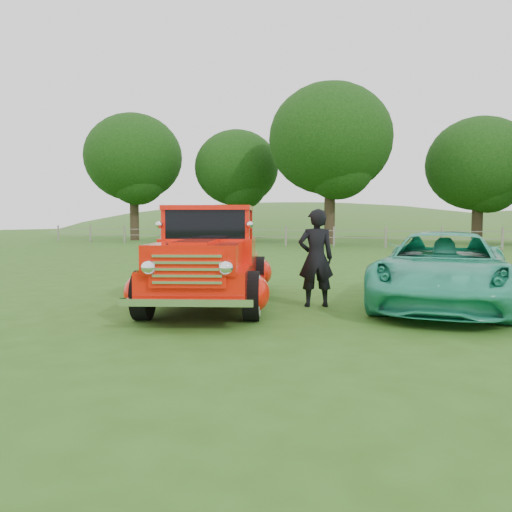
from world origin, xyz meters
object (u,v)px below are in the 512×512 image
at_px(tree_mid_west, 237,168).
at_px(red_pickup, 210,260).
at_px(tree_near_east, 479,164).
at_px(man, 316,258).
at_px(teal_sedan, 443,269).
at_px(tree_near_west, 330,139).
at_px(tree_far_west, 133,158).

distance_m(tree_mid_west, red_pickup, 29.86).
distance_m(tree_near_east, man, 28.23).
bearing_deg(man, tree_mid_west, -89.27).
relative_size(red_pickup, teal_sedan, 1.11).
bearing_deg(tree_near_west, man, -77.01).
height_order(tree_near_east, teal_sedan, tree_near_east).
height_order(tree_mid_west, red_pickup, tree_mid_west).
bearing_deg(tree_mid_west, tree_near_east, 3.37).
bearing_deg(tree_mid_west, tree_far_west, -165.96).
bearing_deg(man, red_pickup, -12.89).
relative_size(tree_far_west, red_pickup, 1.88).
bearing_deg(tree_near_east, man, -97.29).
bearing_deg(tree_near_west, teal_sedan, -71.69).
distance_m(red_pickup, teal_sedan, 4.16).
height_order(tree_mid_west, tree_near_west, tree_near_west).
relative_size(red_pickup, man, 3.07).
distance_m(tree_far_west, red_pickup, 32.35).
height_order(tree_mid_west, man, tree_mid_west).
relative_size(tree_far_west, tree_near_west, 0.95).
xyz_separation_m(teal_sedan, man, (-2.08, -0.87, 0.20)).
bearing_deg(man, tree_far_west, -75.03).
relative_size(tree_near_east, man, 4.84).
bearing_deg(tree_far_west, red_pickup, -52.02).
bearing_deg(tree_mid_west, man, -63.22).
bearing_deg(tree_near_west, tree_near_east, 23.96).
distance_m(teal_sedan, man, 2.27).
xyz_separation_m(tree_near_west, red_pickup, (3.60, -24.10, -6.00)).
bearing_deg(tree_near_west, tree_mid_west, 159.44).
distance_m(tree_mid_west, tree_near_east, 17.03).
xyz_separation_m(tree_far_west, teal_sedan, (23.54, -23.80, -5.83)).
bearing_deg(teal_sedan, red_pickup, -161.42).
xyz_separation_m(tree_near_west, tree_near_east, (9.00, 4.00, -1.55)).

